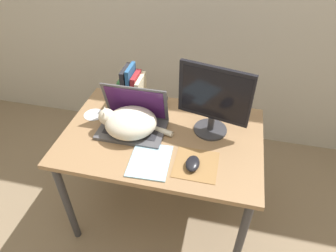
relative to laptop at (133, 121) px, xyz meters
The scene contains 10 objects.
desk 0.22m from the laptop, ahead, with size 1.10×0.74×0.71m.
laptop is the anchor object (origin of this frame).
cat 0.05m from the laptop, 97.35° to the right, with size 0.41×0.34×0.15m.
external_monitor 0.47m from the laptop, 10.17° to the left, with size 0.39×0.19×0.40m.
mousepad 0.44m from the laptop, 27.29° to the right, with size 0.22×0.22×0.00m.
computer_mouse 0.44m from the laptop, 30.15° to the right, with size 0.07×0.11×0.04m.
book_row 0.25m from the laptop, 108.62° to the left, with size 0.14×0.17×0.26m.
notepad 0.29m from the laptop, 55.27° to the right, with size 0.21×0.26×0.01m.
webcam 0.29m from the laptop, 65.57° to the left, with size 0.05×0.05×0.07m.
cd_disc 0.29m from the laptop, 167.21° to the left, with size 0.12×0.12×0.00m.
Camera 1 is at (0.32, -0.85, 1.81)m, focal length 32.00 mm.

